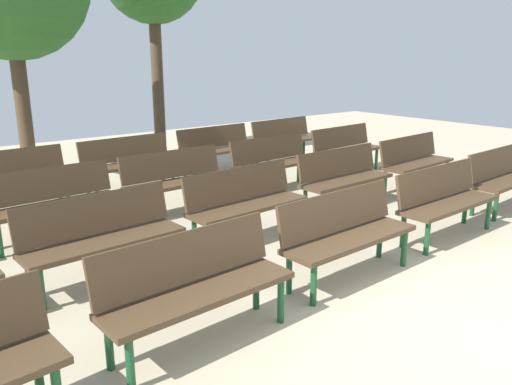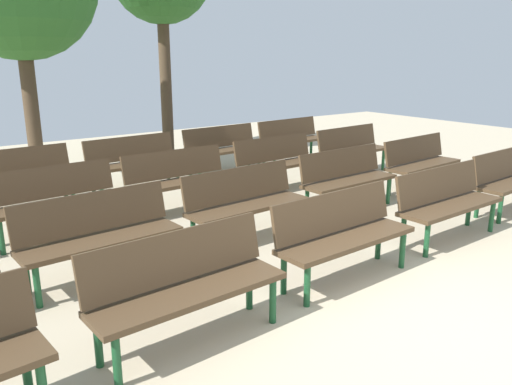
{
  "view_description": "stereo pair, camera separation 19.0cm",
  "coord_description": "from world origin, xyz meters",
  "px_view_note": "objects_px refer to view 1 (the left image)",
  "views": [
    {
      "loc": [
        -3.77,
        -1.69,
        2.22
      ],
      "look_at": [
        0.0,
        3.13,
        0.55
      ],
      "focal_mm": 35.76,
      "sensor_mm": 36.0,
      "label": 1
    },
    {
      "loc": [
        -3.62,
        -1.8,
        2.22
      ],
      "look_at": [
        0.0,
        3.13,
        0.55
      ],
      "focal_mm": 35.76,
      "sensor_mm": 36.0,
      "label": 2
    }
  ],
  "objects_px": {
    "bench_r1_c4": "(414,159)",
    "bench_r2_c1": "(52,199)",
    "bench_r0_c2": "(346,230)",
    "bench_r3_c4": "(285,137)",
    "bench_r2_c2": "(176,177)",
    "bench_r2_c3": "(273,160)",
    "bench_r0_c3": "(444,197)",
    "bench_r3_c2": "(129,160)",
    "bench_r1_c3": "(343,175)",
    "bench_r3_c1": "(11,176)",
    "bench_r2_c4": "(345,146)",
    "bench_r0_c1": "(195,282)",
    "bench_r0_c4": "(504,175)",
    "bench_r1_c1": "(102,233)",
    "bench_r3_c3": "(217,147)",
    "bench_r1_c2": "(245,199)"
  },
  "relations": [
    {
      "from": "bench_r1_c4",
      "to": "bench_r2_c1",
      "type": "distance_m",
      "value": 5.72
    },
    {
      "from": "bench_r0_c2",
      "to": "bench_r3_c4",
      "type": "relative_size",
      "value": 0.99
    },
    {
      "from": "bench_r2_c2",
      "to": "bench_r2_c3",
      "type": "height_order",
      "value": "same"
    },
    {
      "from": "bench_r0_c3",
      "to": "bench_r3_c2",
      "type": "bearing_deg",
      "value": 113.44
    },
    {
      "from": "bench_r1_c3",
      "to": "bench_r1_c4",
      "type": "height_order",
      "value": "same"
    },
    {
      "from": "bench_r3_c1",
      "to": "bench_r3_c4",
      "type": "height_order",
      "value": "same"
    },
    {
      "from": "bench_r2_c1",
      "to": "bench_r3_c4",
      "type": "height_order",
      "value": "same"
    },
    {
      "from": "bench_r2_c4",
      "to": "bench_r0_c1",
      "type": "bearing_deg",
      "value": -151.99
    },
    {
      "from": "bench_r2_c4",
      "to": "bench_r3_c1",
      "type": "xyz_separation_m",
      "value": [
        -5.66,
        1.3,
        0.0
      ]
    },
    {
      "from": "bench_r0_c2",
      "to": "bench_r1_c3",
      "type": "relative_size",
      "value": 1.0
    },
    {
      "from": "bench_r0_c4",
      "to": "bench_r3_c2",
      "type": "relative_size",
      "value": 1.0
    },
    {
      "from": "bench_r2_c4",
      "to": "bench_r3_c4",
      "type": "height_order",
      "value": "same"
    },
    {
      "from": "bench_r0_c1",
      "to": "bench_r1_c1",
      "type": "xyz_separation_m",
      "value": [
        -0.14,
        1.53,
        0.0
      ]
    },
    {
      "from": "bench_r0_c3",
      "to": "bench_r3_c3",
      "type": "height_order",
      "value": "same"
    },
    {
      "from": "bench_r3_c1",
      "to": "bench_r3_c2",
      "type": "bearing_deg",
      "value": -1.11
    },
    {
      "from": "bench_r0_c2",
      "to": "bench_r0_c3",
      "type": "height_order",
      "value": "same"
    },
    {
      "from": "bench_r0_c4",
      "to": "bench_r1_c2",
      "type": "distance_m",
      "value": 4.0
    },
    {
      "from": "bench_r1_c4",
      "to": "bench_r3_c1",
      "type": "relative_size",
      "value": 1.0
    },
    {
      "from": "bench_r1_c1",
      "to": "bench_r3_c2",
      "type": "distance_m",
      "value": 3.64
    },
    {
      "from": "bench_r0_c2",
      "to": "bench_r3_c4",
      "type": "bearing_deg",
      "value": 52.83
    },
    {
      "from": "bench_r1_c1",
      "to": "bench_r3_c1",
      "type": "xyz_separation_m",
      "value": [
        -0.09,
        3.14,
        0.0
      ]
    },
    {
      "from": "bench_r1_c1",
      "to": "bench_r2_c4",
      "type": "bearing_deg",
      "value": 14.93
    },
    {
      "from": "bench_r0_c2",
      "to": "bench_r3_c3",
      "type": "xyz_separation_m",
      "value": [
        1.65,
        4.77,
        0.0
      ]
    },
    {
      "from": "bench_r1_c3",
      "to": "bench_r1_c4",
      "type": "relative_size",
      "value": 0.99
    },
    {
      "from": "bench_r0_c4",
      "to": "bench_r3_c4",
      "type": "bearing_deg",
      "value": 90.01
    },
    {
      "from": "bench_r0_c3",
      "to": "bench_r2_c3",
      "type": "xyz_separation_m",
      "value": [
        -0.17,
        3.09,
        0.0
      ]
    },
    {
      "from": "bench_r2_c4",
      "to": "bench_r3_c3",
      "type": "xyz_separation_m",
      "value": [
        -1.94,
        1.51,
        0.0
      ]
    },
    {
      "from": "bench_r2_c4",
      "to": "bench_r3_c1",
      "type": "relative_size",
      "value": 1.0
    },
    {
      "from": "bench_r1_c1",
      "to": "bench_r1_c3",
      "type": "xyz_separation_m",
      "value": [
        3.77,
        0.24,
        0.0
      ]
    },
    {
      "from": "bench_r1_c2",
      "to": "bench_r1_c4",
      "type": "height_order",
      "value": "same"
    },
    {
      "from": "bench_r0_c2",
      "to": "bench_r1_c4",
      "type": "distance_m",
      "value": 4.0
    },
    {
      "from": "bench_r1_c2",
      "to": "bench_r1_c4",
      "type": "distance_m",
      "value": 3.74
    },
    {
      "from": "bench_r1_c3",
      "to": "bench_r3_c1",
      "type": "bearing_deg",
      "value": 141.24
    },
    {
      "from": "bench_r0_c2",
      "to": "bench_r2_c3",
      "type": "relative_size",
      "value": 1.0
    },
    {
      "from": "bench_r1_c4",
      "to": "bench_r2_c2",
      "type": "height_order",
      "value": "same"
    },
    {
      "from": "bench_r3_c3",
      "to": "bench_r1_c1",
      "type": "bearing_deg",
      "value": -140.42
    },
    {
      "from": "bench_r0_c2",
      "to": "bench_r1_c1",
      "type": "distance_m",
      "value": 2.44
    },
    {
      "from": "bench_r1_c2",
      "to": "bench_r1_c1",
      "type": "bearing_deg",
      "value": 179.39
    },
    {
      "from": "bench_r0_c2",
      "to": "bench_r3_c1",
      "type": "xyz_separation_m",
      "value": [
        -2.07,
        4.57,
        0.0
      ]
    },
    {
      "from": "bench_r1_c1",
      "to": "bench_r0_c1",
      "type": "bearing_deg",
      "value": -88.1
    },
    {
      "from": "bench_r3_c2",
      "to": "bench_r2_c4",
      "type": "bearing_deg",
      "value": -23.1
    },
    {
      "from": "bench_r3_c2",
      "to": "bench_r2_c3",
      "type": "bearing_deg",
      "value": -40.98
    },
    {
      "from": "bench_r0_c3",
      "to": "bench_r2_c2",
      "type": "bearing_deg",
      "value": 123.57
    },
    {
      "from": "bench_r0_c3",
      "to": "bench_r1_c2",
      "type": "height_order",
      "value": "same"
    },
    {
      "from": "bench_r1_c2",
      "to": "bench_r1_c3",
      "type": "relative_size",
      "value": 1.01
    },
    {
      "from": "bench_r0_c1",
      "to": "bench_r1_c1",
      "type": "bearing_deg",
      "value": 92.43
    },
    {
      "from": "bench_r1_c3",
      "to": "bench_r0_c1",
      "type": "bearing_deg",
      "value": -155.78
    },
    {
      "from": "bench_r2_c3",
      "to": "bench_r0_c1",
      "type": "bearing_deg",
      "value": -140.21
    },
    {
      "from": "bench_r2_c3",
      "to": "bench_r3_c3",
      "type": "distance_m",
      "value": 1.62
    },
    {
      "from": "bench_r2_c4",
      "to": "bench_r3_c1",
      "type": "bearing_deg",
      "value": 163.17
    }
  ]
}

